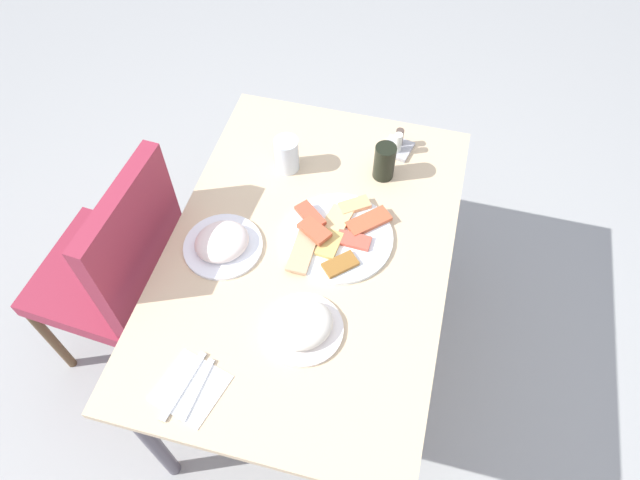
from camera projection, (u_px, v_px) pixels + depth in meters
ground_plane at (311, 352)px, 2.23m from camera, size 6.00×6.00×0.00m
dining_table at (308, 265)px, 1.71m from camera, size 1.19×0.81×0.70m
dining_chair at (120, 267)px, 1.81m from camera, size 0.45×0.45×0.94m
pide_platter at (337, 235)px, 1.67m from camera, size 0.32×0.32×0.04m
salad_plate_greens at (303, 326)px, 1.49m from camera, size 0.21×0.21×0.06m
salad_plate_rice at (222, 243)px, 1.64m from camera, size 0.23×0.23×0.06m
soda_can at (384, 162)px, 1.77m from camera, size 0.09×0.09×0.12m
drinking_glass at (287, 155)px, 1.79m from camera, size 0.08×0.08×0.12m
paper_napkin at (191, 388)px, 1.42m from camera, size 0.19×0.19×0.00m
fork at (197, 389)px, 1.41m from camera, size 0.17×0.03×0.00m
spoon at (184, 385)px, 1.42m from camera, size 0.19×0.05×0.00m
condiment_caddy at (398, 144)px, 1.86m from camera, size 0.11×0.11×0.08m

